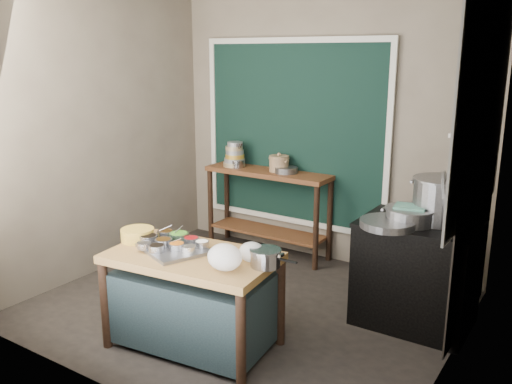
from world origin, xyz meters
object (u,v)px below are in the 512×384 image
Objects in this scene: saucepan at (265,258)px; utensil_cup at (238,164)px; stock_pot at (440,200)px; back_counter at (268,212)px; steamer at (410,216)px; prep_table at (193,300)px; stove_block at (416,275)px; condiment_tray at (171,247)px; yellow_basin at (138,235)px; ceramic_crock at (279,164)px.

saucepan is 1.63× the size of utensil_cup.
utensil_cup is 2.47m from stock_pot.
steamer reaches higher than back_counter.
prep_table is 8.93× the size of utensil_cup.
stove_block reaches higher than condiment_tray.
stock_pot reaches higher than prep_table.
back_counter is 2.20m from stock_pot.
utensil_cup is at bearing -172.61° from back_counter.
prep_table is 0.70m from yellow_basin.
stove_block is at bearing -16.69° from utensil_cup.
yellow_basin is at bearing -144.73° from stock_pot.
saucepan is (1.18, -1.93, 0.34)m from back_counter.
yellow_basin is 0.65× the size of steamer.
stock_pot is (0.12, 0.09, 0.64)m from stove_block.
condiment_tray is 2.19× the size of yellow_basin.
yellow_basin is 2.08m from ceramic_crock.
condiment_tray is at bearing 172.92° from prep_table.
prep_table is at bearing -135.66° from stock_pot.
condiment_tray is 2.16m from stock_pot.
back_counter is 1.61× the size of stove_block.
saucepan is at bearing -123.12° from stock_pot.
stove_block and yellow_basin have the same top height.
yellow_basin is 2.17m from steamer.
back_counter is 10.36× the size of utensil_cup.
stock_pot reaches higher than stove_block.
ceramic_crock is 0.49× the size of stock_pot.
stove_block is 2.44m from utensil_cup.
condiment_tray is at bearing 1.26° from yellow_basin.
prep_table is 1.39× the size of stove_block.
utensil_cup is (-0.77, 1.98, 0.23)m from condiment_tray.
prep_table is 2.12m from back_counter.
saucepan is at bearing -50.37° from utensil_cup.
stove_block is (1.90, -0.73, -0.05)m from back_counter.
back_counter reaches higher than saucepan.
yellow_basin is at bearing -144.80° from stove_block.
utensil_cup is (-1.56, 1.88, 0.18)m from saucepan.
steamer is at bearing 57.07° from saucepan.
saucepan is (0.79, 0.10, 0.05)m from condiment_tray.
utensil_cup is (-0.37, -0.05, 0.52)m from back_counter.
stove_block is 3.96× the size of ceramic_crock.
prep_table is at bearing -0.69° from condiment_tray.
utensil_cup is at bearing 160.74° from steamer.
back_counter is 2.54× the size of condiment_tray.
steamer is at bearing -19.26° from utensil_cup.
utensil_cup is at bearing 109.77° from prep_table.
prep_table is 2.19× the size of condiment_tray.
utensil_cup is 0.62× the size of ceramic_crock.
stock_pot is at bearing -17.57° from back_counter.
stock_pot is at bearing -13.88° from utensil_cup.
yellow_basin is 2.43m from stock_pot.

